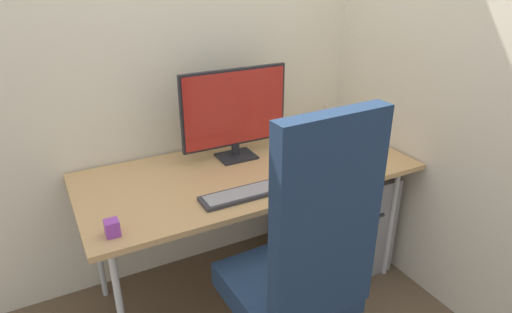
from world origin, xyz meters
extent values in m
plane|color=brown|center=(0.00, 0.00, 0.00)|extent=(8.00, 8.00, 0.00)
cube|color=beige|center=(0.00, 0.41, 1.40)|extent=(2.97, 0.04, 2.80)
cube|color=beige|center=(0.86, -0.19, 1.40)|extent=(0.04, 2.05, 2.80)
cube|color=tan|center=(0.00, 0.00, 0.71)|extent=(1.67, 0.76, 0.03)
cylinder|color=silver|center=(0.74, -0.29, 0.35)|extent=(0.03, 0.03, 0.70)
cylinder|color=silver|center=(-0.74, 0.29, 0.35)|extent=(0.03, 0.03, 0.70)
cylinder|color=silver|center=(0.74, 0.29, 0.35)|extent=(0.03, 0.03, 0.70)
cube|color=navy|center=(-0.12, -0.57, 0.46)|extent=(0.47, 0.47, 0.11)
cube|color=navy|center=(-0.12, -0.80, 0.90)|extent=(0.42, 0.08, 0.77)
cube|color=gray|center=(0.56, -0.01, 0.30)|extent=(0.47, 0.55, 0.60)
cube|color=#262628|center=(0.56, -0.29, 0.42)|extent=(0.24, 0.01, 0.02)
cube|color=black|center=(0.01, 0.16, 0.73)|extent=(0.19, 0.16, 0.01)
cube|color=black|center=(0.01, 0.17, 0.77)|extent=(0.04, 0.02, 0.07)
cube|color=black|center=(0.01, 0.17, 1.00)|extent=(0.58, 0.02, 0.40)
cube|color=#B2261E|center=(0.01, 0.16, 1.00)|extent=(0.55, 0.01, 0.38)
cube|color=#333338|center=(-0.10, -0.23, 0.73)|extent=(0.48, 0.13, 0.02)
cube|color=gray|center=(-0.10, -0.23, 0.74)|extent=(0.44, 0.10, 0.00)
ellipsoid|color=gray|center=(0.26, -0.28, 0.74)|extent=(0.06, 0.11, 0.04)
cylinder|color=#9EA0A5|center=(0.64, 0.22, 0.77)|extent=(0.09, 0.09, 0.10)
cylinder|color=silver|center=(0.63, 0.22, 0.84)|extent=(0.04, 0.02, 0.13)
cylinder|color=silver|center=(0.65, 0.22, 0.84)|extent=(0.04, 0.02, 0.13)
torus|color=orange|center=(0.64, 0.22, 0.78)|extent=(0.03, 0.03, 0.01)
cylinder|color=orange|center=(0.64, 0.20, 0.82)|extent=(0.02, 0.02, 0.14)
cube|color=beige|center=(0.51, -0.17, 0.74)|extent=(0.20, 0.22, 0.02)
cube|color=purple|center=(-0.72, -0.27, 0.76)|extent=(0.05, 0.05, 0.06)
camera|label=1|loc=(-0.90, -1.79, 1.70)|focal=30.99mm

